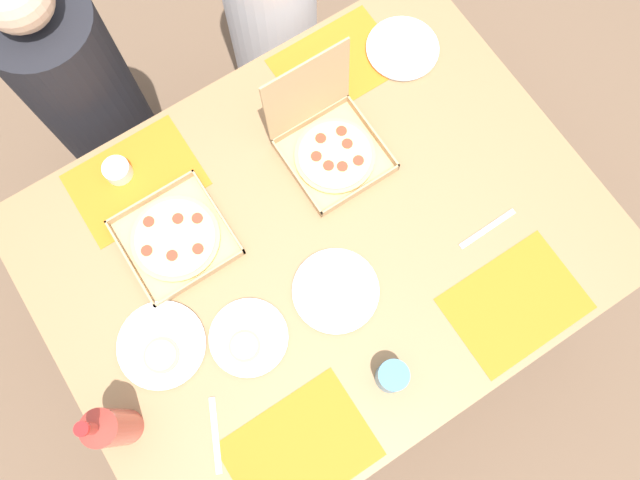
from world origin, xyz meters
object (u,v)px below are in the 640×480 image
(plate_far_right, at_px, (336,291))
(diner_left_seat, at_px, (94,106))
(condiment_bowl, at_px, (118,171))
(soda_bottle, at_px, (110,428))
(cup_dark, at_px, (392,376))
(pizza_box_center, at_px, (176,238))
(plate_far_left, at_px, (248,338))
(diner_right_seat, at_px, (271,8))
(plate_middle, at_px, (402,49))
(pizza_box_corner_right, at_px, (329,142))
(plate_near_right, at_px, (162,346))

(plate_far_right, relative_size, diner_left_seat, 0.20)
(condiment_bowl, bearing_deg, soda_bottle, -116.60)
(cup_dark, xyz_separation_m, diner_left_seat, (-0.30, 1.26, -0.25))
(plate_far_right, distance_m, condiment_bowl, 0.71)
(pizza_box_center, xyz_separation_m, cup_dark, (0.28, -0.64, 0.04))
(plate_far_left, xyz_separation_m, diner_right_seat, (0.66, 0.98, -0.21))
(soda_bottle, xyz_separation_m, condiment_bowl, (0.31, 0.63, -0.11))
(cup_dark, bearing_deg, plate_middle, 53.07)
(plate_far_right, height_order, condiment_bowl, condiment_bowl)
(soda_bottle, xyz_separation_m, cup_dark, (0.64, -0.27, -0.08))
(condiment_bowl, distance_m, diner_left_seat, 0.43)
(plate_middle, xyz_separation_m, cup_dark, (-0.59, -0.78, 0.04))
(cup_dark, distance_m, diner_left_seat, 1.32)
(plate_middle, xyz_separation_m, plate_far_right, (-0.58, -0.51, 0.00))
(plate_middle, distance_m, plate_far_right, 0.78)
(cup_dark, relative_size, condiment_bowl, 1.27)
(plate_far_right, relative_size, cup_dark, 2.41)
(pizza_box_corner_right, xyz_separation_m, plate_near_right, (-0.68, -0.24, -0.04))
(plate_near_right, distance_m, condiment_bowl, 0.52)
(plate_far_left, bearing_deg, condiment_bowl, 96.14)
(pizza_box_corner_right, bearing_deg, plate_far_left, -144.43)
(plate_far_left, bearing_deg, plate_middle, 30.29)
(plate_far_left, relative_size, diner_right_seat, 0.17)
(pizza_box_corner_right, relative_size, cup_dark, 3.08)
(plate_near_right, distance_m, diner_left_seat, 0.91)
(plate_far_left, relative_size, cup_dark, 2.15)
(plate_near_right, bearing_deg, condiment_bowl, 74.58)
(pizza_box_corner_right, height_order, soda_bottle, soda_bottle)
(plate_middle, height_order, plate_near_right, plate_near_right)
(plate_near_right, relative_size, cup_dark, 2.40)
(soda_bottle, height_order, diner_right_seat, diner_right_seat)
(cup_dark, bearing_deg, diner_left_seat, 103.18)
(plate_far_right, height_order, diner_left_seat, diner_left_seat)
(soda_bottle, relative_size, cup_dark, 3.28)
(plate_middle, relative_size, plate_far_right, 0.94)
(soda_bottle, bearing_deg, plate_far_right, 0.24)
(plate_far_right, distance_m, diner_right_seat, 1.09)
(diner_right_seat, bearing_deg, cup_dark, -107.45)
(pizza_box_center, distance_m, plate_middle, 0.89)
(pizza_box_center, xyz_separation_m, diner_left_seat, (-0.01, 0.63, -0.22))
(pizza_box_corner_right, xyz_separation_m, soda_bottle, (-0.86, -0.37, 0.09))
(plate_near_right, relative_size, diner_left_seat, 0.20)
(pizza_box_center, height_order, diner_left_seat, diner_left_seat)
(pizza_box_center, bearing_deg, plate_middle, 9.66)
(diner_right_seat, bearing_deg, plate_middle, -68.21)
(diner_left_seat, height_order, diner_right_seat, diner_right_seat)
(pizza_box_corner_right, relative_size, pizza_box_center, 1.07)
(pizza_box_corner_right, xyz_separation_m, condiment_bowl, (-0.55, 0.26, -0.02))
(plate_near_right, distance_m, cup_dark, 0.61)
(soda_bottle, relative_size, diner_left_seat, 0.27)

